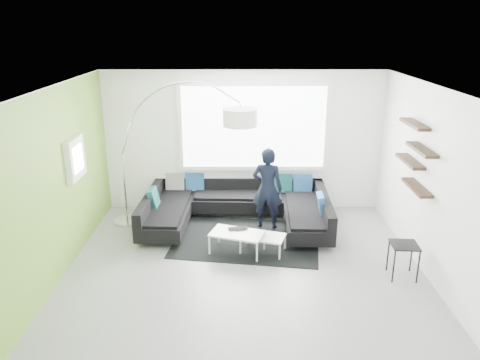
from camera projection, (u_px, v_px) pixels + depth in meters
name	position (u px, v px, depth m)	size (l,w,h in m)	color
ground	(244.00, 266.00, 7.37)	(5.50, 5.50, 0.00)	slate
room_shell	(247.00, 152.00, 6.98)	(5.54, 5.04, 2.82)	white
sectional_sofa	(237.00, 210.00, 8.73)	(3.48, 2.24, 0.73)	black
rug	(247.00, 239.00, 8.28)	(2.49, 1.81, 0.01)	black
coffee_table	(250.00, 242.00, 7.76)	(1.11, 0.64, 0.36)	white
arc_lamp	(122.00, 154.00, 8.53)	(2.55, 1.19, 2.72)	silver
side_table	(403.00, 261.00, 6.99)	(0.39, 0.39, 0.54)	black
person	(267.00, 189.00, 8.54)	(0.63, 0.48, 1.53)	black
laptop	(238.00, 230.00, 7.78)	(0.35, 0.25, 0.03)	black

